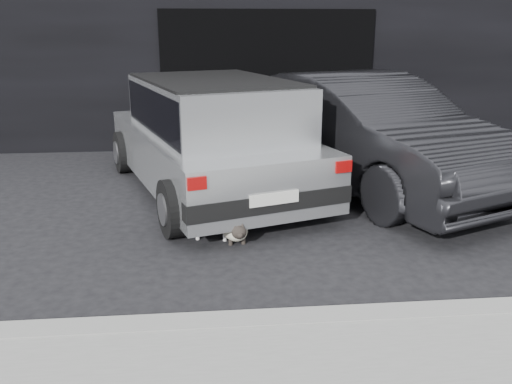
{
  "coord_description": "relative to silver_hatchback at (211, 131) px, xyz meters",
  "views": [
    {
      "loc": [
        -0.2,
        -6.36,
        2.32
      ],
      "look_at": [
        0.32,
        -0.89,
        0.62
      ],
      "focal_mm": 38.0,
      "sensor_mm": 36.0,
      "label": 1
    }
  ],
  "objects": [
    {
      "name": "cat_white",
      "position": [
        -0.0,
        -1.79,
        -0.71
      ],
      "size": [
        0.78,
        0.37,
        0.37
      ],
      "rotation": [
        0.0,
        0.0,
        -1.78
      ],
      "color": "white",
      "rests_on": "ground"
    },
    {
      "name": "silver_hatchback",
      "position": [
        0.0,
        0.0,
        0.0
      ],
      "size": [
        3.23,
        4.81,
        1.63
      ],
      "rotation": [
        0.0,
        0.0,
        0.31
      ],
      "color": "#B1B4B6",
      "rests_on": "ground"
    },
    {
      "name": "garage_opening",
      "position": [
        1.12,
        2.82,
        0.41
      ],
      "size": [
        4.0,
        0.1,
        2.6
      ],
      "primitive_type": "cube",
      "color": "black",
      "rests_on": "ground"
    },
    {
      "name": "ground",
      "position": [
        0.12,
        -1.17,
        -0.89
      ],
      "size": [
        80.0,
        80.0,
        0.0
      ],
      "primitive_type": "plane",
      "color": "black",
      "rests_on": "ground"
    },
    {
      "name": "building_facade",
      "position": [
        1.12,
        4.83,
        1.61
      ],
      "size": [
        34.0,
        4.0,
        5.0
      ],
      "primitive_type": "cube",
      "color": "black",
      "rests_on": "ground"
    },
    {
      "name": "second_car",
      "position": [
        2.21,
        0.07,
        -0.06
      ],
      "size": [
        3.52,
        5.3,
        1.65
      ],
      "primitive_type": "imported",
      "rotation": [
        0.0,
        0.0,
        0.39
      ],
      "color": "black",
      "rests_on": "ground"
    },
    {
      "name": "curb",
      "position": [
        1.12,
        -3.77,
        -0.83
      ],
      "size": [
        18.0,
        0.25,
        0.12
      ],
      "primitive_type": "cube",
      "color": "gray",
      "rests_on": "ground"
    },
    {
      "name": "cat_siamese",
      "position": [
        0.22,
        -1.88,
        -0.76
      ],
      "size": [
        0.36,
        0.85,
        0.3
      ],
      "rotation": [
        0.0,
        0.0,
        3.27
      ],
      "color": "beige",
      "rests_on": "ground"
    }
  ]
}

